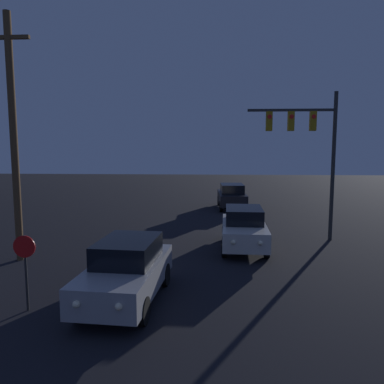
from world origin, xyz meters
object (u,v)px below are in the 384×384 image
car_far (232,196)px  stop_sign (25,260)px  car_near (127,270)px  traffic_signal_mast (310,141)px  utility_pole (14,136)px  car_mid (244,228)px

car_far → stop_sign: bearing=-112.3°
car_near → traffic_signal_mast: traffic_signal_mast is taller
traffic_signal_mast → utility_pole: (-12.13, -3.99, 0.14)m
car_far → utility_pole: utility_pole is taller
car_far → utility_pole: 16.29m
car_mid → car_far: bearing=-88.2°
car_near → car_far: (3.75, 16.70, 0.00)m
traffic_signal_mast → utility_pole: utility_pole is taller
car_near → car_mid: size_ratio=1.01×
traffic_signal_mast → utility_pole: 12.77m
stop_sign → car_far: bearing=70.2°
car_near → traffic_signal_mast: bearing=-128.3°
car_near → traffic_signal_mast: 11.03m
traffic_signal_mast → stop_sign: bearing=-138.3°
car_near → stop_sign: size_ratio=2.17×
car_mid → utility_pole: utility_pole is taller
car_far → traffic_signal_mast: traffic_signal_mast is taller
stop_sign → car_mid: bearing=46.6°
car_far → traffic_signal_mast: (3.22, -9.05, 3.81)m
car_near → stop_sign: 2.75m
car_far → traffic_signal_mast: 10.34m
car_near → stop_sign: bearing=22.2°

